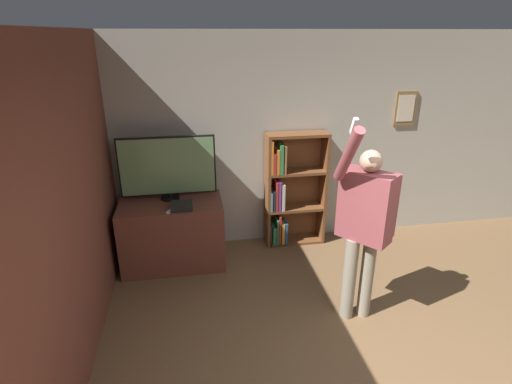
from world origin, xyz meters
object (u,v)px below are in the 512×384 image
television (168,167)px  game_console (182,206)px  person (365,221)px  bookshelf (289,192)px

television → game_console: television is taller
television → person: size_ratio=0.54×
television → game_console: bearing=-67.1°
bookshelf → television: bearing=-174.3°
television → person: bearing=-39.0°
television → game_console: (0.13, -0.32, -0.36)m
person → television: bearing=-168.0°
television → game_console: 0.50m
television → person: 2.32m
television → bookshelf: 1.59m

